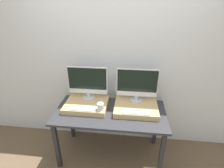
{
  "coord_description": "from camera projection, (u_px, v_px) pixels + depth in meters",
  "views": [
    {
      "loc": [
        0.24,
        -1.53,
        2.06
      ],
      "look_at": [
        0.0,
        0.56,
        1.05
      ],
      "focal_mm": 28.0,
      "sensor_mm": 36.0,
      "label": 1
    }
  ],
  "objects": [
    {
      "name": "monitor_left",
      "position": [
        88.0,
        82.0,
        2.36
      ],
      "size": [
        0.54,
        0.16,
        0.46
      ],
      "color": "silver",
      "rests_on": "wooden_riser_left"
    },
    {
      "name": "keyboard_right",
      "position": [
        136.0,
        112.0,
        2.14
      ],
      "size": [
        0.33,
        0.11,
        0.01
      ],
      "color": "silver",
      "rests_on": "wooden_riser_right"
    },
    {
      "name": "wooden_riser_right",
      "position": [
        136.0,
        108.0,
        2.29
      ],
      "size": [
        0.56,
        0.45,
        0.07
      ],
      "color": "tan",
      "rests_on": "workbench"
    },
    {
      "name": "wall_back",
      "position": [
        114.0,
        61.0,
        2.42
      ],
      "size": [
        8.0,
        0.04,
        2.6
      ],
      "color": "silver",
      "rests_on": "ground_plane"
    },
    {
      "name": "monitor_right",
      "position": [
        137.0,
        84.0,
        2.29
      ],
      "size": [
        0.54,
        0.16,
        0.46
      ],
      "color": "silver",
      "rests_on": "wooden_riser_right"
    },
    {
      "name": "mug",
      "position": [
        101.0,
        107.0,
        2.16
      ],
      "size": [
        0.08,
        0.08,
        0.1
      ],
      "color": "white",
      "rests_on": "wooden_riser_left"
    },
    {
      "name": "workbench",
      "position": [
        110.0,
        117.0,
        2.32
      ],
      "size": [
        1.44,
        0.71,
        0.75
      ],
      "color": "#2D2D33",
      "rests_on": "ground_plane"
    },
    {
      "name": "keyboard_left",
      "position": [
        83.0,
        108.0,
        2.2
      ],
      "size": [
        0.33,
        0.11,
        0.01
      ],
      "color": "silver",
      "rests_on": "wooden_riser_left"
    },
    {
      "name": "wooden_riser_left",
      "position": [
        87.0,
        105.0,
        2.36
      ],
      "size": [
        0.56,
        0.45,
        0.07
      ],
      "color": "tan",
      "rests_on": "workbench"
    }
  ]
}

